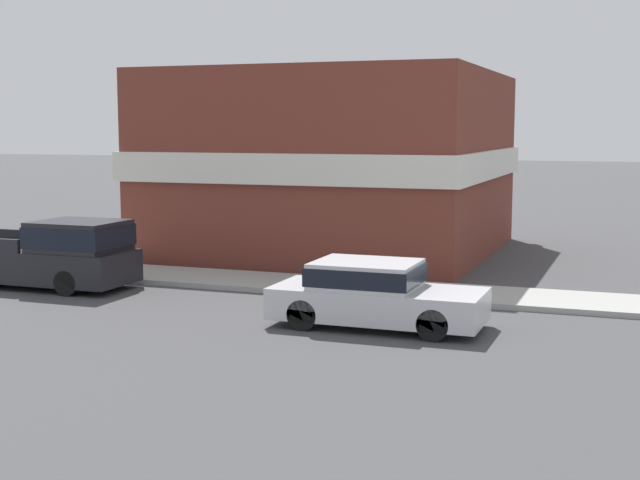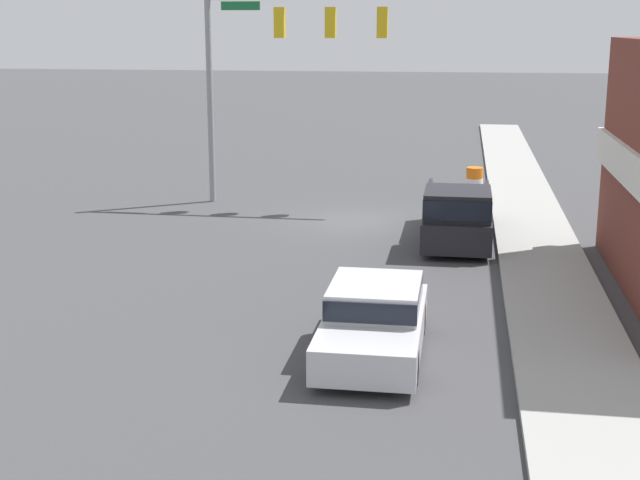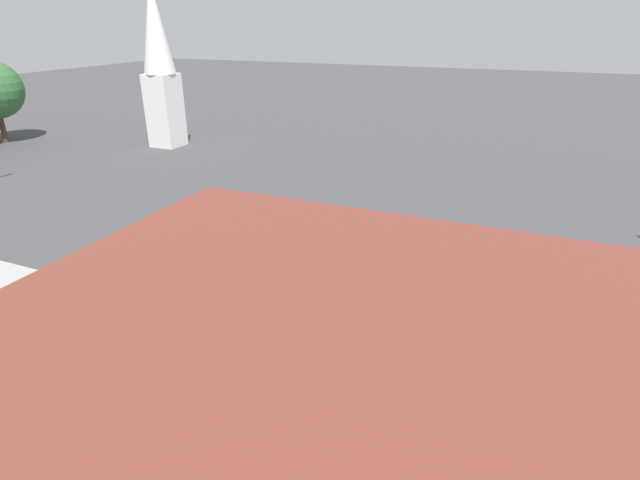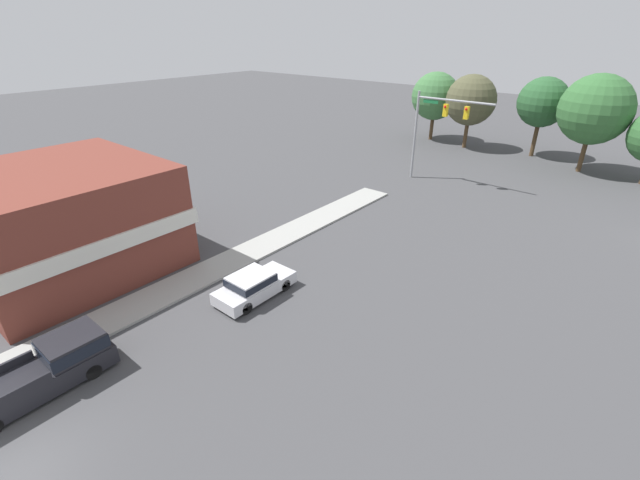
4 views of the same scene
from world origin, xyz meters
name	(u,v)px [view 2 (image 2 of 4)]	position (x,y,z in m)	size (l,w,h in m)	color
ground_plane	(356,221)	(0.00, 0.00, 0.00)	(200.00, 200.00, 0.00)	#424244
sidewalk_curb	(531,225)	(-5.70, 0.00, 0.07)	(2.40, 60.00, 0.14)	#9E9E99
near_signal_assembly	(286,41)	(2.88, -2.65, 5.82)	(8.52, 0.49, 7.82)	gray
car_lead	(374,318)	(-1.79, 12.14, 0.74)	(1.91, 4.50, 1.41)	black
pickup_truck_parked	(457,214)	(-3.32, 2.59, 0.90)	(1.96, 5.76, 1.82)	black
construction_barrel	(474,182)	(-3.90, -4.99, 0.58)	(0.64, 0.64, 1.14)	orange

